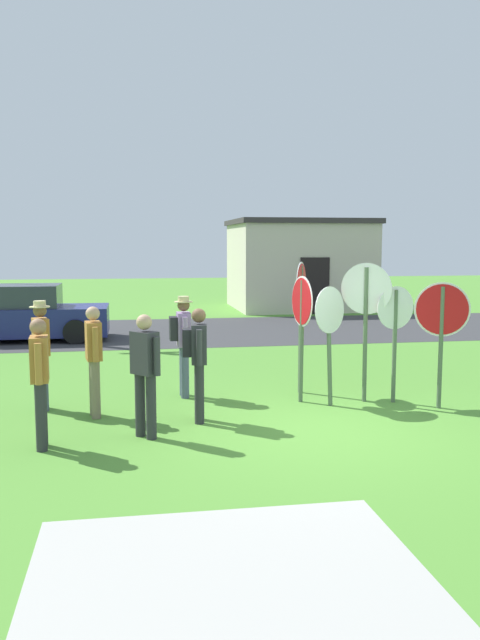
% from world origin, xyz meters
% --- Properties ---
extents(ground_plane, '(80.00, 80.00, 0.00)m').
position_xyz_m(ground_plane, '(0.00, 0.00, 0.00)').
color(ground_plane, '#518E33').
extents(street_asphalt, '(60.00, 6.40, 0.01)m').
position_xyz_m(street_asphalt, '(0.00, 10.65, 0.00)').
color(street_asphalt, '#38383A').
rests_on(street_asphalt, ground).
extents(concrete_path, '(3.20, 2.40, 0.01)m').
position_xyz_m(concrete_path, '(-1.79, -3.71, 0.00)').
color(concrete_path, '#ADAAA3').
rests_on(concrete_path, ground).
extents(building_background, '(5.37, 4.86, 3.55)m').
position_xyz_m(building_background, '(4.20, 16.88, 1.78)').
color(building_background, beige).
rests_on(building_background, ground).
extents(parked_car_on_street, '(4.30, 2.03, 1.51)m').
position_xyz_m(parked_car_on_street, '(-5.36, 9.58, 0.69)').
color(parked_car_on_street, navy).
rests_on(parked_car_on_street, ground).
extents(stop_sign_tallest, '(0.69, 0.18, 1.94)m').
position_xyz_m(stop_sign_tallest, '(1.76, 1.38, 1.31)').
color(stop_sign_tallest, '#51664C').
rests_on(stop_sign_tallest, ground).
extents(stop_sign_rear_left, '(0.80, 0.34, 2.03)m').
position_xyz_m(stop_sign_rear_left, '(2.32, 0.88, 1.38)').
color(stop_sign_rear_left, '#51664C').
rests_on(stop_sign_rear_left, ground).
extents(stop_sign_far_back, '(0.64, 0.48, 1.94)m').
position_xyz_m(stop_sign_far_back, '(0.63, 1.37, 1.32)').
color(stop_sign_far_back, '#51664C').
rests_on(stop_sign_far_back, ground).
extents(stop_sign_nearest, '(0.72, 0.50, 2.31)m').
position_xyz_m(stop_sign_nearest, '(1.29, 1.49, 1.60)').
color(stop_sign_nearest, '#51664C').
rests_on(stop_sign_nearest, ground).
extents(stop_sign_leaning_left, '(0.15, 0.82, 2.10)m').
position_xyz_m(stop_sign_leaning_left, '(0.25, 1.66, 1.44)').
color(stop_sign_leaning_left, '#51664C').
rests_on(stop_sign_leaning_left, ground).
extents(stop_sign_center_cluster, '(0.35, 0.69, 2.31)m').
position_xyz_m(stop_sign_center_cluster, '(0.41, 2.32, 1.58)').
color(stop_sign_center_cluster, '#51664C').
rests_on(stop_sign_center_cluster, ground).
extents(person_with_sunhat, '(0.37, 0.57, 1.69)m').
position_xyz_m(person_with_sunhat, '(-1.57, 0.74, 0.98)').
color(person_with_sunhat, '#2D2D33').
rests_on(person_with_sunhat, ground).
extents(person_near_signs, '(0.28, 0.56, 1.69)m').
position_xyz_m(person_near_signs, '(-3.09, 1.28, 0.95)').
color(person_near_signs, '#7A6B56').
rests_on(person_near_signs, ground).
extents(person_in_teal, '(0.40, 0.57, 1.74)m').
position_xyz_m(person_in_teal, '(-1.66, 2.35, 1.01)').
color(person_in_teal, '#4C5670').
rests_on(person_in_teal, ground).
extents(person_on_left, '(0.32, 0.55, 1.74)m').
position_xyz_m(person_on_left, '(-3.93, 1.86, 0.98)').
color(person_on_left, '#4C5670').
rests_on(person_on_left, ground).
extents(person_in_dark_shirt, '(0.40, 0.45, 1.69)m').
position_xyz_m(person_in_dark_shirt, '(-2.35, 0.07, 0.95)').
color(person_in_dark_shirt, '#2D2D33').
rests_on(person_in_dark_shirt, ground).
extents(person_holding_notes, '(0.25, 0.57, 1.69)m').
position_xyz_m(person_holding_notes, '(-3.69, -0.18, 0.95)').
color(person_holding_notes, '#2D2D33').
rests_on(person_holding_notes, ground).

